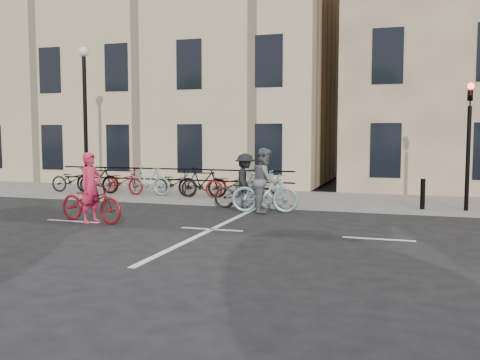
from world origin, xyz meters
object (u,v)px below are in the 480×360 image
(cyclist_grey, at_px, (265,186))
(cyclist_dark, at_px, (245,187))
(lamp_post, at_px, (85,102))
(traffic_light, at_px, (469,130))
(cyclist_pink, at_px, (91,198))

(cyclist_grey, distance_m, cyclist_dark, 1.13)
(lamp_post, bearing_deg, cyclist_grey, -10.00)
(cyclist_dark, bearing_deg, traffic_light, -100.79)
(cyclist_pink, xyz_separation_m, cyclist_dark, (3.10, 3.87, 0.04))
(cyclist_pink, xyz_separation_m, cyclist_grey, (3.95, 3.14, 0.14))
(cyclist_pink, distance_m, cyclist_dark, 4.96)
(cyclist_pink, relative_size, cyclist_dark, 1.07)
(cyclist_pink, bearing_deg, lamp_post, 46.20)
(cyclist_pink, bearing_deg, cyclist_grey, -40.23)
(cyclist_dark, bearing_deg, cyclist_pink, 126.72)
(cyclist_grey, bearing_deg, cyclist_dark, 38.81)
(cyclist_pink, height_order, cyclist_dark, cyclist_pink)
(traffic_light, relative_size, cyclist_grey, 1.88)
(cyclist_pink, distance_m, cyclist_grey, 5.04)
(traffic_light, height_order, cyclist_pink, traffic_light)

